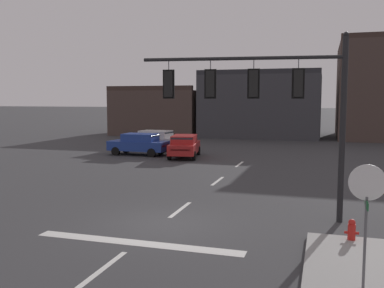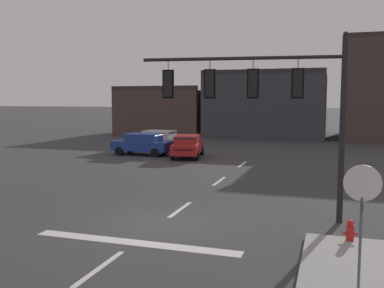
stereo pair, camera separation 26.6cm
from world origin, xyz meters
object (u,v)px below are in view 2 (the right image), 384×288
car_lot_farside (188,146)px  fire_hydrant (350,234)px  car_lot_nearside (142,144)px  car_lot_middle (158,140)px  signal_mast_near_side (269,95)px  stop_sign (362,198)px

car_lot_farside → fire_hydrant: bearing=-57.7°
car_lot_nearside → car_lot_middle: 3.28m
signal_mast_near_side → fire_hydrant: size_ratio=9.19×
signal_mast_near_side → car_lot_farside: 16.63m
signal_mast_near_side → stop_sign: signal_mast_near_side is taller
signal_mast_near_side → car_lot_nearside: 18.89m
car_lot_farside → signal_mast_near_side: bearing=-61.7°
car_lot_nearside → signal_mast_near_side: bearing=-52.1°
stop_sign → car_lot_nearside: stop_sign is taller
stop_sign → fire_hydrant: bearing=90.8°
fire_hydrant → car_lot_farside: bearing=122.3°
car_lot_middle → stop_sign: bearing=-58.8°
car_lot_middle → car_lot_farside: (3.76, -3.60, 0.00)m
stop_sign → fire_hydrant: size_ratio=3.77×
car_lot_middle → fire_hydrant: (14.13, -20.01, -0.53)m
signal_mast_near_side → car_lot_farside: bearing=118.3°
signal_mast_near_side → fire_hydrant: bearing=-37.8°
stop_sign → car_lot_nearside: 24.61m
stop_sign → car_lot_middle: (-14.18, 23.39, -1.29)m
signal_mast_near_side → car_lot_nearside: signal_mast_near_side is taller
signal_mast_near_side → car_lot_middle: signal_mast_near_side is taller
car_lot_nearside → fire_hydrant: size_ratio=6.00×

